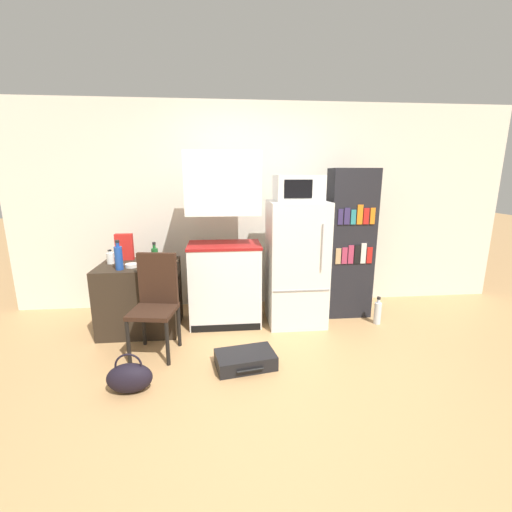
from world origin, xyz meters
TOP-DOWN VIEW (x-y plane):
  - ground_plane at (0.00, 0.00)m, footprint 24.00×24.00m
  - wall_back at (0.20, 2.00)m, footprint 6.40×0.10m
  - side_table at (-1.29, 1.26)m, footprint 0.83×0.67m
  - kitchen_hutch at (-0.35, 1.34)m, footprint 0.82×0.53m
  - refrigerator at (0.47, 1.30)m, footprint 0.64×0.63m
  - microwave at (0.47, 1.29)m, footprint 0.51×0.43m
  - bookshelf at (1.15, 1.44)m, footprint 0.54×0.32m
  - bottle_milk_white at (-1.59, 1.32)m, footprint 0.08×0.08m
  - bottle_blue_soda at (-1.42, 1.06)m, footprint 0.08×0.08m
  - bottle_green_tall at (-1.05, 1.02)m, footprint 0.07×0.07m
  - bowl at (-1.33, 1.14)m, footprint 0.13×0.13m
  - cereal_box at (-1.48, 1.48)m, footprint 0.19×0.07m
  - chair at (-1.02, 0.74)m, footprint 0.46×0.46m
  - suitcase_large_flat at (-0.18, 0.35)m, footprint 0.57×0.42m
  - handbag at (-1.13, 0.07)m, footprint 0.36×0.20m
  - water_bottle_front at (1.41, 1.12)m, footprint 0.08×0.08m

SIDE VIEW (x-z plane):
  - ground_plane at x=0.00m, z-range 0.00..0.00m
  - suitcase_large_flat at x=-0.18m, z-range 0.00..0.13m
  - handbag at x=-1.13m, z-range -0.04..0.29m
  - water_bottle_front at x=1.41m, z-range -0.03..0.30m
  - side_table at x=-1.29m, z-range 0.00..0.75m
  - chair at x=-1.02m, z-range 0.07..1.04m
  - refrigerator at x=0.47m, z-range 0.00..1.42m
  - bowl at x=-1.33m, z-range 0.75..0.79m
  - bottle_milk_white at x=-1.59m, z-range 0.74..0.89m
  - bottle_green_tall at x=-1.05m, z-range 0.73..1.02m
  - bottle_blue_soda at x=-1.42m, z-range 0.73..1.03m
  - bookshelf at x=1.15m, z-range 0.00..1.77m
  - kitchen_hutch at x=-0.35m, z-range -0.07..1.87m
  - cereal_box at x=-1.48m, z-range 0.75..1.05m
  - wall_back at x=0.20m, z-range 0.00..2.57m
  - microwave at x=0.47m, z-range 1.42..1.70m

